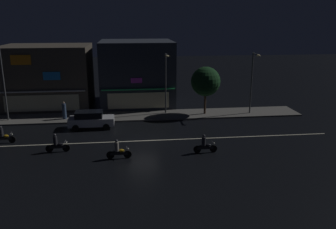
# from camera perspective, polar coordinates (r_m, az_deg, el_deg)

# --- Properties ---
(ground_plane) EXTENTS (140.00, 140.00, 0.00)m
(ground_plane) POSITION_cam_1_polar(r_m,az_deg,el_deg) (29.99, -4.19, -4.38)
(ground_plane) COLOR black
(lane_divider_stripe) EXTENTS (33.53, 0.16, 0.01)m
(lane_divider_stripe) POSITION_cam_1_polar(r_m,az_deg,el_deg) (29.99, -4.19, -4.37)
(lane_divider_stripe) COLOR beige
(lane_divider_stripe) RESTS_ON ground
(sidewalk_far) EXTENTS (35.30, 3.86, 0.14)m
(sidewalk_far) POSITION_cam_1_polar(r_m,az_deg,el_deg) (37.50, -4.76, -0.18)
(sidewalk_far) COLOR #5B5954
(sidewalk_far) RESTS_ON ground
(storefront_left_block) EXTENTS (8.66, 8.68, 7.70)m
(storefront_left_block) POSITION_cam_1_polar(r_m,az_deg,el_deg) (42.77, -5.18, 6.93)
(storefront_left_block) COLOR #2D333D
(storefront_left_block) RESTS_ON ground
(storefront_center_block) EXTENTS (10.00, 8.17, 7.27)m
(storefront_center_block) POSITION_cam_1_polar(r_m,az_deg,el_deg) (43.57, -19.30, 6.00)
(storefront_center_block) COLOR #4C443A
(storefront_center_block) RESTS_ON ground
(streetlamp_west) EXTENTS (0.44, 1.64, 7.44)m
(streetlamp_west) POSITION_cam_1_polar(r_m,az_deg,el_deg) (38.13, -25.79, 5.42)
(streetlamp_west) COLOR #47494C
(streetlamp_west) RESTS_ON sidewalk_far
(streetlamp_mid) EXTENTS (0.44, 1.64, 6.58)m
(streetlamp_mid) POSITION_cam_1_polar(r_m,az_deg,el_deg) (37.22, -0.37, 6.04)
(streetlamp_mid) COLOR #47494C
(streetlamp_mid) RESTS_ON sidewalk_far
(streetlamp_east) EXTENTS (0.44, 1.64, 6.65)m
(streetlamp_east) POSITION_cam_1_polar(r_m,az_deg,el_deg) (38.26, 13.84, 5.91)
(streetlamp_east) COLOR #47494C
(streetlamp_east) RESTS_ON sidewalk_far
(pedestrian_on_sidewalk) EXTENTS (0.40, 0.40, 1.83)m
(pedestrian_on_sidewalk) POSITION_cam_1_polar(r_m,az_deg,el_deg) (37.34, -16.83, 0.57)
(pedestrian_on_sidewalk) COLOR #334766
(pedestrian_on_sidewalk) RESTS_ON sidewalk_far
(street_tree) EXTENTS (3.18, 3.18, 5.18)m
(street_tree) POSITION_cam_1_polar(r_m,az_deg,el_deg) (37.36, 6.25, 5.46)
(street_tree) COLOR #473323
(street_tree) RESTS_ON sidewalk_far
(parked_car_near_kerb) EXTENTS (4.30, 1.98, 1.67)m
(parked_car_near_kerb) POSITION_cam_1_polar(r_m,az_deg,el_deg) (33.98, -12.67, -0.78)
(parked_car_near_kerb) COLOR silver
(parked_car_near_kerb) RESTS_ON ground
(motorcycle_lead) EXTENTS (1.90, 0.60, 1.52)m
(motorcycle_lead) POSITION_cam_1_polar(r_m,az_deg,el_deg) (28.69, -17.96, -4.72)
(motorcycle_lead) COLOR black
(motorcycle_lead) RESTS_ON ground
(motorcycle_following) EXTENTS (1.90, 0.60, 1.52)m
(motorcycle_following) POSITION_cam_1_polar(r_m,az_deg,el_deg) (27.29, 6.12, -5.06)
(motorcycle_following) COLOR black
(motorcycle_following) RESTS_ON ground
(motorcycle_opposite_lane) EXTENTS (1.90, 0.60, 1.52)m
(motorcycle_opposite_lane) POSITION_cam_1_polar(r_m,az_deg,el_deg) (26.30, -8.27, -5.95)
(motorcycle_opposite_lane) COLOR black
(motorcycle_opposite_lane) RESTS_ON ground
(motorcycle_trailing_far) EXTENTS (1.90, 0.60, 1.52)m
(motorcycle_trailing_far) POSITION_cam_1_polar(r_m,az_deg,el_deg) (32.37, -25.70, -3.24)
(motorcycle_trailing_far) COLOR black
(motorcycle_trailing_far) RESTS_ON ground
(traffic_cone) EXTENTS (0.36, 0.36, 0.55)m
(traffic_cone) POSITION_cam_1_polar(r_m,az_deg,el_deg) (34.95, -15.36, -1.52)
(traffic_cone) COLOR orange
(traffic_cone) RESTS_ON ground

